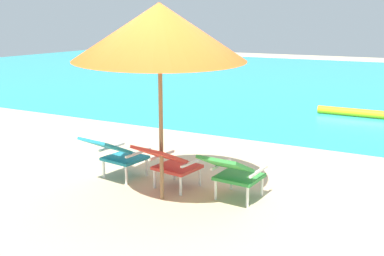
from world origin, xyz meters
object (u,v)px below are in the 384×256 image
object	(u,v)px
lounge_chair_left	(116,152)
beach_umbrella_center	(159,32)
lounge_chair_center	(169,161)
lounge_chair_right	(233,171)
swim_buoy	(353,112)

from	to	relation	value
lounge_chair_left	beach_umbrella_center	bearing A→B (deg)	-17.04
lounge_chair_center	beach_umbrella_center	distance (m)	1.68
beach_umbrella_center	lounge_chair_right	bearing A→B (deg)	21.31
swim_buoy	lounge_chair_center	distance (m)	6.24
lounge_chair_left	lounge_chair_right	world-z (taller)	same
swim_buoy	beach_umbrella_center	size ratio (longest dim) A/B	0.55
lounge_chair_center	lounge_chair_right	world-z (taller)	same
lounge_chair_left	lounge_chair_center	size ratio (longest dim) A/B	1.00
lounge_chair_left	lounge_chair_center	bearing A→B (deg)	-0.19
lounge_chair_right	lounge_chair_left	bearing A→B (deg)	-178.81
lounge_chair_right	beach_umbrella_center	xyz separation A→B (m)	(-0.82, -0.32, 1.66)
swim_buoy	beach_umbrella_center	xyz separation A→B (m)	(-1.21, -6.39, 1.97)
swim_buoy	lounge_chair_left	world-z (taller)	lounge_chair_left
swim_buoy	lounge_chair_center	bearing A→B (deg)	-101.79
lounge_chair_right	beach_umbrella_center	distance (m)	1.88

